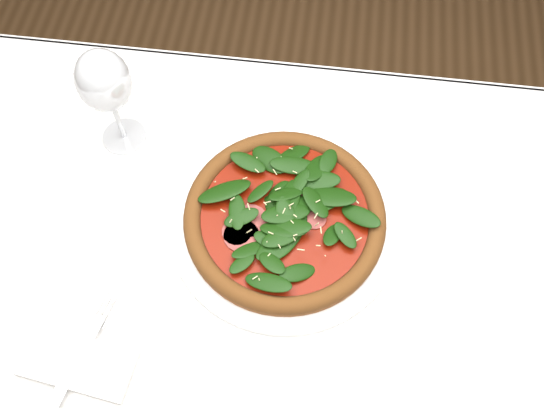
# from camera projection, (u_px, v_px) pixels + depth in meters

# --- Properties ---
(ground) EXTENTS (6.00, 6.00, 0.00)m
(ground) POSITION_uv_depth(u_px,v_px,m) (284.00, 380.00, 1.56)
(ground) COLOR brown
(ground) RESTS_ON ground
(dining_table) EXTENTS (1.21, 0.81, 0.75)m
(dining_table) POSITION_uv_depth(u_px,v_px,m) (290.00, 296.00, 0.99)
(dining_table) COLOR white
(dining_table) RESTS_ON ground
(plate) EXTENTS (0.36, 0.36, 0.02)m
(plate) POSITION_uv_depth(u_px,v_px,m) (284.00, 222.00, 0.93)
(plate) COLOR white
(plate) RESTS_ON dining_table
(pizza) EXTENTS (0.32, 0.32, 0.04)m
(pizza) POSITION_uv_depth(u_px,v_px,m) (285.00, 216.00, 0.91)
(pizza) COLOR #975524
(pizza) RESTS_ON plate
(wine_glass) EXTENTS (0.08, 0.08, 0.20)m
(wine_glass) POSITION_uv_depth(u_px,v_px,m) (104.00, 83.00, 0.89)
(wine_glass) COLOR silver
(wine_glass) RESTS_ON dining_table
(napkin) EXTENTS (0.16, 0.09, 0.01)m
(napkin) POSITION_uv_depth(u_px,v_px,m) (78.00, 363.00, 0.83)
(napkin) COLOR white
(napkin) RESTS_ON dining_table
(fork) EXTENTS (0.06, 0.17, 0.00)m
(fork) POSITION_uv_depth(u_px,v_px,m) (87.00, 340.00, 0.84)
(fork) COLOR silver
(fork) RESTS_ON napkin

